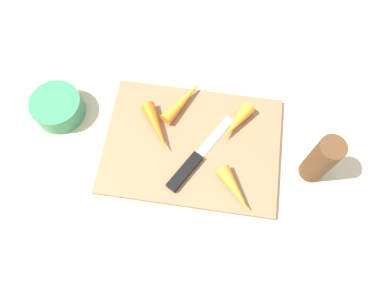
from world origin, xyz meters
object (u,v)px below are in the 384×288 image
(carrot_shortest, at_px, (236,123))
(pepper_grinder, at_px, (321,160))
(cutting_board, at_px, (192,145))
(carrot_long, at_px, (157,127))
(carrot_longest, at_px, (184,100))
(knife, at_px, (189,167))
(small_bowl, at_px, (58,107))
(carrot_short, at_px, (235,190))

(carrot_shortest, height_order, pepper_grinder, pepper_grinder)
(cutting_board, bearing_deg, carrot_long, 164.97)
(carrot_longest, bearing_deg, carrot_shortest, -76.85)
(knife, distance_m, pepper_grinder, 0.25)
(carrot_shortest, xyz_separation_m, small_bowl, (-0.38, -0.02, -0.00))
(cutting_board, height_order, carrot_short, carrot_short)
(carrot_short, height_order, small_bowl, small_bowl)
(small_bowl, bearing_deg, cutting_board, -7.33)
(carrot_short, distance_m, carrot_longest, 0.22)
(cutting_board, xyz_separation_m, carrot_long, (-0.08, 0.02, 0.02))
(carrot_long, distance_m, carrot_short, 0.20)
(pepper_grinder, bearing_deg, carrot_short, -155.56)
(knife, bearing_deg, pepper_grinder, -52.16)
(carrot_short, bearing_deg, knife, -148.38)
(knife, relative_size, small_bowl, 1.72)
(knife, bearing_deg, small_bowl, 103.38)
(carrot_long, xyz_separation_m, small_bowl, (-0.22, 0.02, -0.00))
(cutting_board, distance_m, carrot_longest, 0.10)
(knife, bearing_deg, cutting_board, 31.69)
(small_bowl, bearing_deg, carrot_long, -4.56)
(pepper_grinder, bearing_deg, cutting_board, 175.40)
(cutting_board, height_order, knife, knife)
(small_bowl, bearing_deg, carrot_shortest, 2.49)
(carrot_short, xyz_separation_m, small_bowl, (-0.39, 0.13, -0.00))
(carrot_longest, relative_size, small_bowl, 1.14)
(carrot_longest, xyz_separation_m, pepper_grinder, (0.28, -0.11, 0.04))
(carrot_shortest, height_order, carrot_longest, carrot_shortest)
(cutting_board, height_order, pepper_grinder, pepper_grinder)
(carrot_longest, height_order, small_bowl, small_bowl)
(carrot_short, relative_size, small_bowl, 0.90)
(carrot_long, bearing_deg, carrot_longest, 116.86)
(carrot_short, xyz_separation_m, carrot_longest, (-0.13, 0.18, -0.00))
(carrot_long, relative_size, pepper_grinder, 0.85)
(carrot_short, bearing_deg, pepper_grinder, 76.60)
(knife, height_order, carrot_short, carrot_short)
(cutting_board, distance_m, carrot_shortest, 0.10)
(carrot_longest, bearing_deg, carrot_long, 178.96)
(carrot_short, relative_size, carrot_shortest, 1.04)
(cutting_board, bearing_deg, carrot_shortest, 32.59)
(carrot_short, bearing_deg, cutting_board, -170.10)
(carrot_long, relative_size, small_bowl, 1.06)
(carrot_longest, relative_size, pepper_grinder, 0.91)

